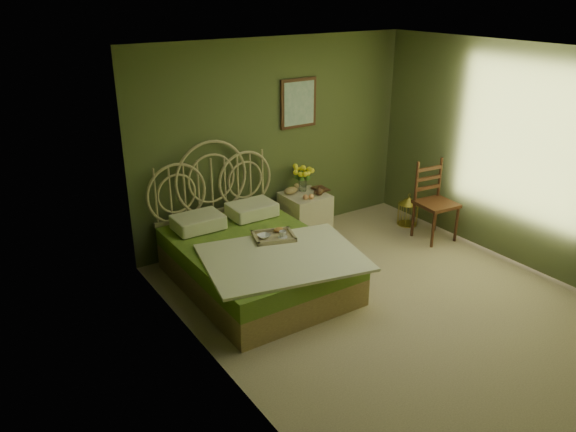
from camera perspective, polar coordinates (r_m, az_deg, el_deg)
floor at (r=6.23m, az=10.02°, el=-8.62°), size 4.50×4.50×0.00m
ceiling at (r=5.38m, az=11.94°, el=15.84°), size 4.50×4.50×0.00m
wall_back at (r=7.37m, az=-1.29°, el=7.70°), size 4.00×0.00×4.00m
wall_left at (r=4.59m, az=-7.51°, el=-1.89°), size 0.00×4.50×4.50m
wall_right at (r=7.16m, az=22.63°, el=5.52°), size 0.00×4.50×4.50m
wall_art at (r=7.43m, az=1.08°, el=11.39°), size 0.54×0.04×0.64m
bed at (r=6.37m, az=-3.48°, el=-4.28°), size 1.85×2.33×1.45m
nightstand at (r=7.53m, az=1.71°, el=0.54°), size 0.55×0.55×1.04m
chair at (r=7.68m, az=14.43°, el=1.98°), size 0.51×0.51×1.05m
birdcage at (r=8.13m, az=12.09°, el=0.52°), size 0.28×0.28×0.42m
book_lower at (r=7.55m, az=2.78°, el=2.60°), size 0.18×0.24×0.02m
book_upper at (r=7.54m, az=2.79°, el=2.73°), size 0.18×0.23×0.02m
cereal_bowl at (r=6.28m, az=-2.48°, el=-2.07°), size 0.15×0.15×0.03m
coffee_cup at (r=6.27m, az=-0.55°, el=-1.87°), size 0.10×0.10×0.08m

